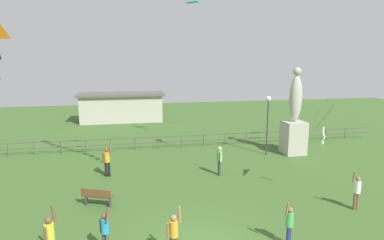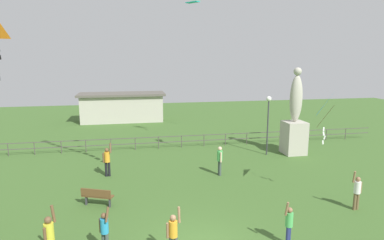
{
  "view_description": "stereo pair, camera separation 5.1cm",
  "coord_description": "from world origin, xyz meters",
  "px_view_note": "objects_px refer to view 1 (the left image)",
  "views": [
    {
      "loc": [
        -2.29,
        -10.49,
        6.85
      ],
      "look_at": [
        0.86,
        5.8,
        3.72
      ],
      "focal_mm": 30.72,
      "sensor_mm": 36.0,
      "label": 1
    },
    {
      "loc": [
        -2.24,
        -10.5,
        6.85
      ],
      "look_at": [
        0.86,
        5.8,
        3.72
      ],
      "focal_mm": 30.72,
      "sensor_mm": 36.0,
      "label": 2
    }
  ],
  "objects_px": {
    "person_0": "(105,230)",
    "statue_monument": "(294,125)",
    "person_2": "(220,159)",
    "person_4": "(357,190)",
    "person_1": "(289,223)",
    "person_7": "(50,237)",
    "park_bench": "(97,196)",
    "person_3": "(174,233)",
    "lamppost": "(268,112)",
    "kite_1": "(334,106)",
    "person_6": "(107,160)"
  },
  "relations": [
    {
      "from": "person_0",
      "to": "statue_monument",
      "type": "bearing_deg",
      "value": 39.25
    },
    {
      "from": "person_2",
      "to": "person_4",
      "type": "bearing_deg",
      "value": -48.44
    },
    {
      "from": "person_1",
      "to": "person_7",
      "type": "bearing_deg",
      "value": 177.43
    },
    {
      "from": "statue_monument",
      "to": "park_bench",
      "type": "height_order",
      "value": "statue_monument"
    },
    {
      "from": "person_1",
      "to": "person_3",
      "type": "bearing_deg",
      "value": -179.85
    },
    {
      "from": "person_3",
      "to": "person_4",
      "type": "distance_m",
      "value": 8.98
    },
    {
      "from": "person_2",
      "to": "person_4",
      "type": "relative_size",
      "value": 0.94
    },
    {
      "from": "person_0",
      "to": "person_4",
      "type": "height_order",
      "value": "person_4"
    },
    {
      "from": "person_4",
      "to": "park_bench",
      "type": "bearing_deg",
      "value": 167.17
    },
    {
      "from": "lamppost",
      "to": "kite_1",
      "type": "xyz_separation_m",
      "value": [
        -0.09,
        -7.6,
        1.52
      ]
    },
    {
      "from": "park_bench",
      "to": "person_3",
      "type": "bearing_deg",
      "value": -58.21
    },
    {
      "from": "person_6",
      "to": "person_7",
      "type": "relative_size",
      "value": 0.98
    },
    {
      "from": "park_bench",
      "to": "statue_monument",
      "type": "bearing_deg",
      "value": 25.28
    },
    {
      "from": "person_0",
      "to": "person_7",
      "type": "height_order",
      "value": "person_7"
    },
    {
      "from": "person_1",
      "to": "person_4",
      "type": "bearing_deg",
      "value": 25.75
    },
    {
      "from": "person_3",
      "to": "person_7",
      "type": "xyz_separation_m",
      "value": [
        -4.08,
        0.39,
        0.08
      ]
    },
    {
      "from": "person_6",
      "to": "kite_1",
      "type": "xyz_separation_m",
      "value": [
        10.9,
        -5.19,
        3.61
      ]
    },
    {
      "from": "lamppost",
      "to": "person_6",
      "type": "xyz_separation_m",
      "value": [
        -10.99,
        -2.41,
        -2.09
      ]
    },
    {
      "from": "park_bench",
      "to": "person_3",
      "type": "height_order",
      "value": "person_3"
    },
    {
      "from": "person_1",
      "to": "person_2",
      "type": "distance_m",
      "value": 7.71
    },
    {
      "from": "lamppost",
      "to": "person_2",
      "type": "height_order",
      "value": "lamppost"
    },
    {
      "from": "kite_1",
      "to": "person_2",
      "type": "bearing_deg",
      "value": 136.5
    },
    {
      "from": "lamppost",
      "to": "park_bench",
      "type": "relative_size",
      "value": 2.75
    },
    {
      "from": "person_3",
      "to": "kite_1",
      "type": "xyz_separation_m",
      "value": [
        8.16,
        3.55,
        3.67
      ]
    },
    {
      "from": "statue_monument",
      "to": "person_3",
      "type": "xyz_separation_m",
      "value": [
        -10.27,
        -11.07,
        -1.17
      ]
    },
    {
      "from": "person_2",
      "to": "person_3",
      "type": "xyz_separation_m",
      "value": [
        -3.79,
        -7.7,
        -0.05
      ]
    },
    {
      "from": "person_6",
      "to": "statue_monument",
      "type": "bearing_deg",
      "value": 10.14
    },
    {
      "from": "person_2",
      "to": "person_3",
      "type": "bearing_deg",
      "value": -116.19
    },
    {
      "from": "park_bench",
      "to": "kite_1",
      "type": "distance_m",
      "value": 11.96
    },
    {
      "from": "person_0",
      "to": "person_3",
      "type": "bearing_deg",
      "value": -18.04
    },
    {
      "from": "person_1",
      "to": "person_7",
      "type": "height_order",
      "value": "person_7"
    },
    {
      "from": "person_2",
      "to": "person_3",
      "type": "height_order",
      "value": "person_3"
    },
    {
      "from": "person_0",
      "to": "person_4",
      "type": "relative_size",
      "value": 0.97
    },
    {
      "from": "person_1",
      "to": "kite_1",
      "type": "bearing_deg",
      "value": 42.45
    },
    {
      "from": "park_bench",
      "to": "lamppost",
      "type": "bearing_deg",
      "value": 29.46
    },
    {
      "from": "person_6",
      "to": "kite_1",
      "type": "height_order",
      "value": "kite_1"
    },
    {
      "from": "person_4",
      "to": "person_7",
      "type": "bearing_deg",
      "value": -172.18
    },
    {
      "from": "statue_monument",
      "to": "person_1",
      "type": "xyz_separation_m",
      "value": [
        -5.98,
        -11.06,
        -1.24
      ]
    },
    {
      "from": "statue_monument",
      "to": "person_2",
      "type": "height_order",
      "value": "statue_monument"
    },
    {
      "from": "person_0",
      "to": "kite_1",
      "type": "relative_size",
      "value": 0.71
    },
    {
      "from": "person_0",
      "to": "person_6",
      "type": "relative_size",
      "value": 0.89
    },
    {
      "from": "statue_monument",
      "to": "kite_1",
      "type": "height_order",
      "value": "statue_monument"
    },
    {
      "from": "statue_monument",
      "to": "person_4",
      "type": "xyz_separation_m",
      "value": [
        -1.56,
        -8.92,
        -1.2
      ]
    },
    {
      "from": "person_2",
      "to": "statue_monument",
      "type": "bearing_deg",
      "value": 27.42
    },
    {
      "from": "person_0",
      "to": "lamppost",
      "type": "bearing_deg",
      "value": 44.44
    },
    {
      "from": "person_2",
      "to": "person_7",
      "type": "xyz_separation_m",
      "value": [
        -7.87,
        -7.32,
        0.03
      ]
    },
    {
      "from": "person_4",
      "to": "kite_1",
      "type": "xyz_separation_m",
      "value": [
        -0.55,
        1.41,
        3.69
      ]
    },
    {
      "from": "lamppost",
      "to": "person_0",
      "type": "relative_size",
      "value": 2.36
    },
    {
      "from": "person_1",
      "to": "statue_monument",
      "type": "bearing_deg",
      "value": 61.59
    },
    {
      "from": "person_3",
      "to": "person_2",
      "type": "bearing_deg",
      "value": 63.81
    }
  ]
}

